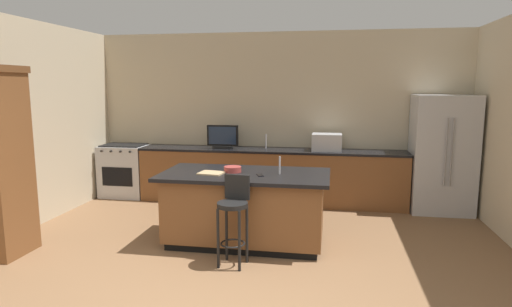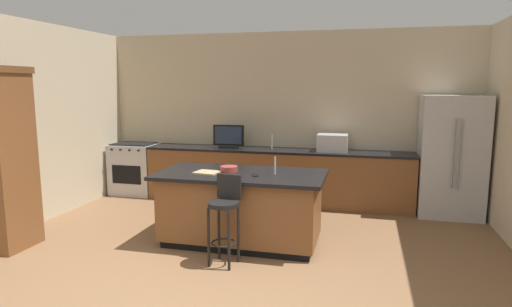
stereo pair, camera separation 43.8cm
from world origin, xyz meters
name	(u,v)px [view 1 (the left image)]	position (x,y,z in m)	size (l,w,h in m)	color
wall_back	(278,117)	(0.00, 4.30, 1.44)	(6.83, 0.12, 2.88)	beige
wall_left	(28,125)	(-3.22, 2.15, 1.44)	(0.12, 4.70, 2.88)	beige
counter_back	(271,176)	(-0.06, 3.92, 0.46)	(4.48, 0.62, 0.92)	brown
kitchen_island	(245,208)	(-0.10, 1.94, 0.46)	(2.07, 1.07, 0.91)	black
refrigerator	(442,154)	(2.64, 3.87, 0.92)	(0.92, 0.75, 1.83)	#B7BABF
range_oven	(125,170)	(-2.71, 3.92, 0.47)	(0.80, 0.63, 0.94)	#B7BABF
microwave	(327,142)	(0.86, 3.92, 1.06)	(0.48, 0.36, 0.28)	#B7BABF
tv_monitor	(223,138)	(-0.88, 3.87, 1.10)	(0.54, 0.16, 0.40)	black
sink_faucet_back	(266,141)	(-0.16, 4.02, 1.04)	(0.02, 0.02, 0.24)	#B2B2B7
sink_faucet_island	(280,165)	(0.33, 1.94, 1.02)	(0.02, 0.02, 0.22)	#B2B2B7
bar_stool_center	(234,212)	(-0.10, 1.27, 0.60)	(0.34, 0.36, 1.00)	black
fruit_bowl	(233,169)	(-0.27, 1.97, 0.94)	(0.22, 0.22, 0.07)	#993833
cell_phone	(260,175)	(0.10, 1.83, 0.91)	(0.07, 0.15, 0.01)	black
tv_remote	(235,171)	(-0.24, 2.00, 0.92)	(0.04, 0.17, 0.02)	black
cutting_board	(211,173)	(-0.50, 1.82, 0.92)	(0.29, 0.25, 0.02)	tan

